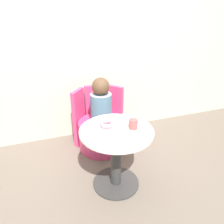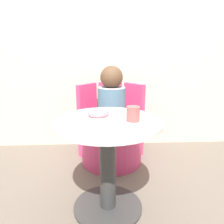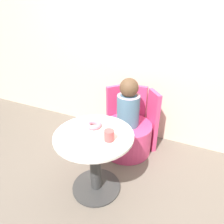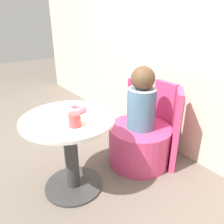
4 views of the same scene
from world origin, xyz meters
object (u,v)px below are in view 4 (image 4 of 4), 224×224
Objects in this scene: round_table at (70,143)px; donut at (76,109)px; tub_chair at (139,144)px; cup at (75,120)px; child_figure at (142,100)px.

round_table is 0.26m from donut.
tub_chair is (0.06, 0.67, -0.23)m from round_table.
tub_chair is 0.75m from donut.
tub_chair is 0.86m from cup.
child_figure reaches higher than donut.
cup is at bearing -8.48° from round_table.
child_figure is (0.00, 0.00, 0.44)m from tub_chair.
cup reaches higher than tub_chair.
cup is at bearing -81.88° from tub_chair.
round_table is at bearing -94.77° from child_figure.
child_figure is (0.06, 0.67, 0.21)m from round_table.
tub_chair is at bearing 85.23° from round_table.
donut is 0.25m from cup.
tub_chair is at bearing 180.00° from child_figure.
child_figure is at bearing 0.00° from tub_chair.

